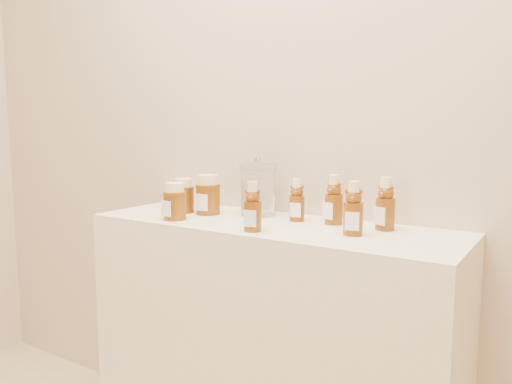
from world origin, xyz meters
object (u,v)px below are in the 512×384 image
Objects in this scene: bear_bottle_front_left at (253,203)px; glass_canister at (258,187)px; display_table at (269,357)px; bear_bottle_back_left at (297,197)px; honey_jar_left at (184,196)px.

glass_canister is (-0.13, 0.23, 0.01)m from bear_bottle_front_left.
bear_bottle_front_left reaches higher than display_table.
bear_bottle_back_left reaches higher than honey_jar_left.
honey_jar_left is at bearing 172.93° from bear_bottle_back_left.
bear_bottle_front_left is 0.26m from glass_canister.
bear_bottle_front_left is 0.85× the size of glass_canister.
honey_jar_left is (-0.36, 0.00, 0.51)m from display_table.
glass_canister is (0.25, 0.09, 0.04)m from honey_jar_left.
bear_bottle_back_left is 0.95× the size of bear_bottle_front_left.
display_table is at bearing -42.39° from glass_canister.
glass_canister is at bearing 137.61° from display_table.
bear_bottle_front_left is at bearing -24.52° from honey_jar_left.
display_table is 6.20× the size of glass_canister.
bear_bottle_front_left is at bearing -80.30° from display_table.
bear_bottle_back_left is (0.05, 0.08, 0.53)m from display_table.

